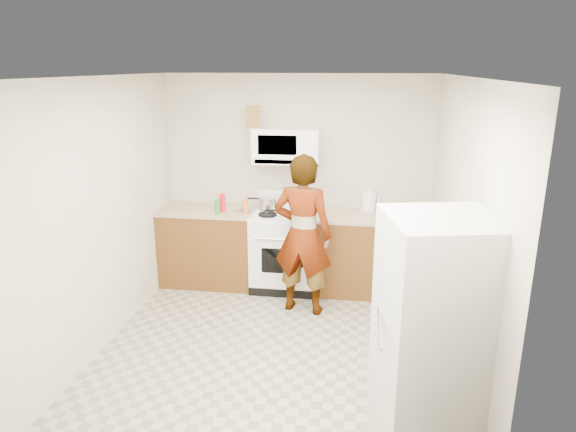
% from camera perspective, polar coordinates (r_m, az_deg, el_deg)
% --- Properties ---
extents(floor, '(3.60, 3.60, 0.00)m').
position_cam_1_polar(floor, '(5.01, -1.77, -14.72)').
color(floor, gray).
rests_on(floor, ground).
extents(back_wall, '(3.20, 0.02, 2.50)m').
position_cam_1_polar(back_wall, '(6.20, 1.01, 3.96)').
color(back_wall, beige).
rests_on(back_wall, floor).
extents(right_wall, '(0.02, 3.60, 2.50)m').
position_cam_1_polar(right_wall, '(4.50, 18.45, -1.77)').
color(right_wall, beige).
rests_on(right_wall, floor).
extents(cabinet_left, '(1.12, 0.62, 0.90)m').
position_cam_1_polar(cabinet_left, '(6.36, -8.73, -3.43)').
color(cabinet_left, brown).
rests_on(cabinet_left, floor).
extents(counter_left, '(1.14, 0.64, 0.03)m').
position_cam_1_polar(counter_left, '(6.22, -8.91, 0.63)').
color(counter_left, tan).
rests_on(counter_left, cabinet_left).
extents(cabinet_right, '(0.80, 0.62, 0.90)m').
position_cam_1_polar(cabinet_right, '(6.10, 6.98, -4.24)').
color(cabinet_right, brown).
rests_on(cabinet_right, floor).
extents(counter_right, '(0.82, 0.64, 0.03)m').
position_cam_1_polar(counter_right, '(5.95, 7.14, -0.02)').
color(counter_right, tan).
rests_on(counter_right, cabinet_right).
extents(gas_range, '(0.76, 0.65, 1.13)m').
position_cam_1_polar(gas_range, '(6.14, -0.32, -3.61)').
color(gas_range, white).
rests_on(gas_range, floor).
extents(microwave, '(0.76, 0.38, 0.40)m').
position_cam_1_polar(microwave, '(5.96, -0.15, 7.85)').
color(microwave, white).
rests_on(microwave, back_wall).
extents(person, '(0.69, 0.52, 1.73)m').
position_cam_1_polar(person, '(5.42, 1.67, -2.12)').
color(person, tan).
rests_on(person, floor).
extents(fridge, '(0.83, 0.83, 1.70)m').
position_cam_1_polar(fridge, '(3.60, 16.03, -13.17)').
color(fridge, white).
rests_on(fridge, floor).
extents(kettle, '(0.22, 0.22, 0.20)m').
position_cam_1_polar(kettle, '(6.14, 8.97, 1.56)').
color(kettle, white).
rests_on(kettle, counter_right).
extents(jug, '(0.17, 0.17, 0.24)m').
position_cam_1_polar(jug, '(5.96, -3.94, 10.92)').
color(jug, brown).
rests_on(jug, microwave).
extents(saucepan, '(0.25, 0.25, 0.13)m').
position_cam_1_polar(saucepan, '(6.12, -2.23, 1.52)').
color(saucepan, silver).
rests_on(saucepan, gas_range).
extents(tray, '(0.27, 0.19, 0.05)m').
position_cam_1_polar(tray, '(5.83, 1.23, 0.15)').
color(tray, white).
rests_on(tray, gas_range).
extents(bottle_spray, '(0.09, 0.09, 0.22)m').
position_cam_1_polar(bottle_spray, '(6.04, -7.28, 1.47)').
color(bottle_spray, red).
rests_on(bottle_spray, counter_left).
extents(bottle_hot_sauce, '(0.07, 0.07, 0.17)m').
position_cam_1_polar(bottle_hot_sauce, '(5.94, -4.72, 1.06)').
color(bottle_hot_sauce, orange).
rests_on(bottle_hot_sauce, counter_left).
extents(bottle_green_cap, '(0.06, 0.06, 0.18)m').
position_cam_1_polar(bottle_green_cap, '(5.98, -7.88, 1.08)').
color(bottle_green_cap, '#188527').
rests_on(bottle_green_cap, counter_left).
extents(pot_lid, '(0.27, 0.27, 0.01)m').
position_cam_1_polar(pot_lid, '(6.07, -5.13, 0.60)').
color(pot_lid, silver).
rests_on(pot_lid, counter_left).
extents(broom, '(0.19, 0.21, 1.24)m').
position_cam_1_polar(broom, '(5.37, 16.45, -5.73)').
color(broom, white).
rests_on(broom, floor).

